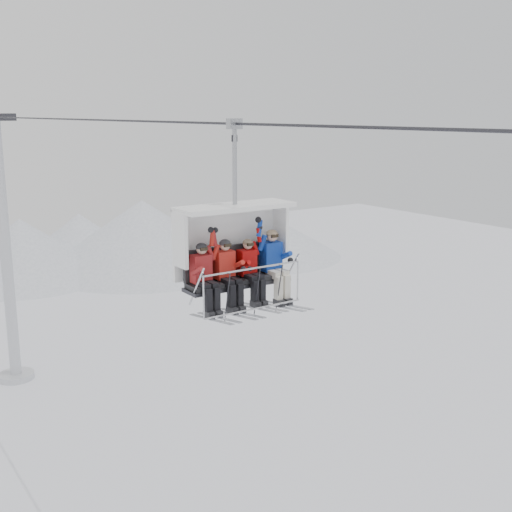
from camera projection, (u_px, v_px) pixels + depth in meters
lift_tower_right at (7, 271)px, 32.05m from camera, size 2.00×1.80×13.48m
haul_cable at (256, 124)px, 12.71m from camera, size 0.06×50.00×0.06m
chairlift_carrier at (232, 244)px, 14.02m from camera, size 2.63×1.17×3.98m
skier_far_left at (204, 275)px, 13.39m from camera, size 0.40×1.69×1.61m
skier_center_left at (227, 271)px, 13.70m from camera, size 0.41×1.69×1.63m
skier_center_right at (250, 269)px, 14.02m from camera, size 0.38×1.69×1.55m
skier_far_right at (274, 262)px, 14.38m from camera, size 0.45×1.69×1.75m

